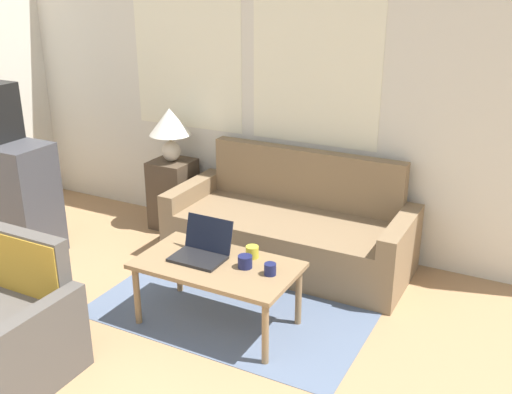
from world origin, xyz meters
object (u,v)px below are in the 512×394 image
Objects in this scene: coffee_table at (217,270)px; laptop at (202,249)px; cup_white at (270,269)px; cup_navy at (245,262)px; table_lamp at (170,126)px; cup_yellow at (252,252)px; couch at (291,231)px.

laptop reaches higher than coffee_table.
laptop is 0.51m from cup_white.
cup_navy reaches higher than cup_white.
cup_navy is at bearing -0.12° from laptop.
table_lamp is 2.06m from cup_white.
cup_navy is 0.15m from cup_yellow.
couch is 1.10m from cup_navy.
table_lamp reaches higher than couch.
laptop is 3.72× the size of cup_navy.
table_lamp is 1.68m from laptop.
coffee_table is (1.22, -1.24, -0.56)m from table_lamp.
cup_white is at bearing -72.62° from couch.
couch is at bearing 80.65° from laptop.
table_lamp is 1.91m from cup_navy.
couch is at bearing 97.77° from cup_yellow.
cup_yellow reaches higher than cup_white.
cup_navy is (0.19, 0.04, 0.09)m from coffee_table.
cup_navy and cup_yellow have the same top height.
couch is at bearing -6.07° from table_lamp.
couch is 1.16m from cup_white.
cup_yellow is at bearing 26.05° from laptop.
coffee_table is 12.26× the size of cup_yellow.
coffee_table is at bearing -45.47° from table_lamp.
cup_yellow is 1.13× the size of cup_white.
cup_yellow is at bearing 48.08° from coffee_table.
coffee_table is at bearing -92.04° from couch.
couch is at bearing 87.96° from coffee_table.
cup_navy is 0.19m from cup_white.
table_lamp reaches higher than coffee_table.
coffee_table is 13.86× the size of cup_white.
cup_navy is at bearing -40.46° from table_lamp.
cup_navy is at bearing -79.83° from cup_yellow.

